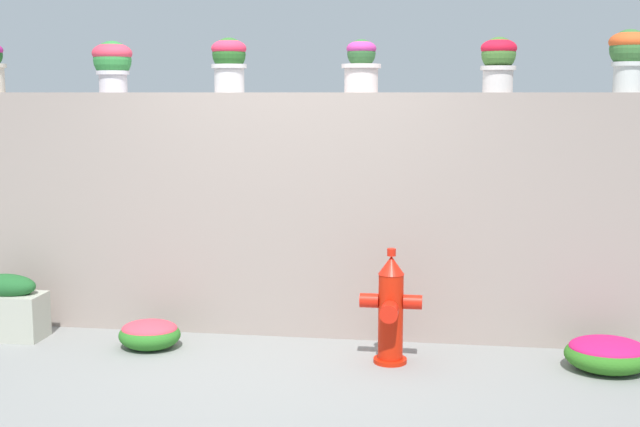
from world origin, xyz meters
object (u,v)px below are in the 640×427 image
object	(u,v)px
fire_hydrant	(391,311)
potted_plant_2	(229,60)
flower_bush_right	(150,333)
potted_plant_3	(361,64)
potted_plant_5	(629,53)
potted_plant_1	(112,62)
potted_plant_4	(498,60)
flower_bush_left	(608,353)
planter_box	(6,308)

from	to	relation	value
fire_hydrant	potted_plant_2	bearing A→B (deg)	153.48
flower_bush_right	potted_plant_3	bearing A→B (deg)	20.39
potted_plant_3	potted_plant_5	distance (m)	1.88
potted_plant_1	flower_bush_right	xyz separation A→B (m)	(0.46, -0.60, -1.96)
potted_plant_3	flower_bush_right	xyz separation A→B (m)	(-1.48, -0.55, -1.93)
potted_plant_1	potted_plant_4	bearing A→B (deg)	-1.42
potted_plant_4	flower_bush_right	size ratio (longest dim) A/B	0.87
potted_plant_3	fire_hydrant	size ratio (longest dim) A/B	0.48
potted_plant_2	potted_plant_4	world-z (taller)	potted_plant_2
potted_plant_1	flower_bush_left	distance (m)	4.19
potted_plant_2	flower_bush_left	size ratio (longest dim) A/B	0.72
flower_bush_left	flower_bush_right	xyz separation A→B (m)	(-3.20, 0.02, -0.01)
potted_plant_3	planter_box	xyz separation A→B (m)	(-2.62, -0.48, -1.81)
planter_box	potted_plant_1	bearing A→B (deg)	37.55
potted_plant_5	fire_hydrant	size ratio (longest dim) A/B	0.55
potted_plant_2	fire_hydrant	size ratio (longest dim) A/B	0.51
potted_plant_4	potted_plant_5	distance (m)	0.90
potted_plant_1	flower_bush_left	size ratio (longest dim) A/B	0.69
fire_hydrant	potted_plant_3	bearing A→B (deg)	113.55
potted_plant_5	fire_hydrant	world-z (taller)	potted_plant_5
potted_plant_2	flower_bush_right	world-z (taller)	potted_plant_2
planter_box	potted_plant_4	bearing A→B (deg)	7.26
potted_plant_5	planter_box	world-z (taller)	potted_plant_5
flower_bush_left	flower_bush_right	distance (m)	3.20
potted_plant_2	potted_plant_3	xyz separation A→B (m)	(0.99, -0.00, -0.03)
fire_hydrant	flower_bush_left	size ratio (longest dim) A/B	1.41
potted_plant_3	potted_plant_4	bearing A→B (deg)	-0.94
fire_hydrant	potted_plant_1	bearing A→B (deg)	162.71
flower_bush_left	potted_plant_5	bearing A→B (deg)	75.23
potted_plant_1	flower_bush_left	bearing A→B (deg)	-9.71
potted_plant_3	potted_plant_5	size ratio (longest dim) A/B	0.88
potted_plant_5	flower_bush_right	distance (m)	3.95
fire_hydrant	flower_bush_left	distance (m)	1.47
potted_plant_4	flower_bush_left	xyz separation A→B (m)	(0.74, -0.55, -1.95)
potted_plant_3	planter_box	world-z (taller)	potted_plant_3
flower_bush_left	fire_hydrant	bearing A→B (deg)	-177.55
fire_hydrant	flower_bush_right	distance (m)	1.77
fire_hydrant	planter_box	distance (m)	2.91
potted_plant_3	potted_plant_2	bearing A→B (deg)	179.86
potted_plant_2	planter_box	distance (m)	2.51
potted_plant_4	potted_plant_3	bearing A→B (deg)	179.06
potted_plant_1	potted_plant_2	distance (m)	0.94
fire_hydrant	flower_bush_right	size ratio (longest dim) A/B	1.77
potted_plant_4	fire_hydrant	distance (m)	1.94
flower_bush_right	potted_plant_4	bearing A→B (deg)	12.23
potted_plant_3	flower_bush_left	size ratio (longest dim) A/B	0.68
flower_bush_right	planter_box	distance (m)	1.16
potted_plant_1	flower_bush_right	size ratio (longest dim) A/B	0.87
flower_bush_left	planter_box	size ratio (longest dim) A/B	0.99
potted_plant_3	planter_box	distance (m)	3.22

